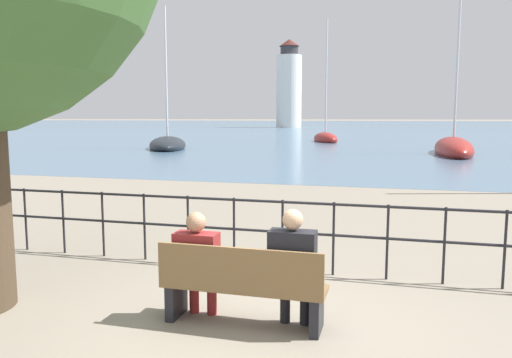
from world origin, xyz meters
The scene contains 10 objects.
ground_plane centered at (0.00, 0.00, 0.00)m, with size 1000.00×1000.00×0.00m, color gray.
harbor_water centered at (0.00, 161.14, 0.00)m, with size 600.00×300.00×0.01m.
park_bench centered at (0.00, -0.06, 0.43)m, with size 1.79×0.45×0.90m.
seated_person_left centered at (-0.53, 0.01, 0.67)m, with size 0.48×0.35×1.21m.
seated_person_right centered at (0.53, 0.01, 0.71)m, with size 0.49×0.35×1.30m.
promenade_railing centered at (0.00, 1.95, 0.70)m, with size 13.32×0.04×1.05m.
sailboat_0 centered at (-14.04, 27.80, 0.28)m, with size 5.53×8.27×10.28m.
sailboat_2 centered at (-4.38, 40.29, 0.35)m, with size 3.54×5.35×11.26m.
sailboat_4 centered at (5.07, 27.34, 0.33)m, with size 2.17×9.01×9.75m.
harbor_lighthouse centered at (-20.32, 101.58, 8.69)m, with size 5.38×5.38×18.69m.
Camera 1 is at (1.50, -4.98, 2.23)m, focal length 35.00 mm.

